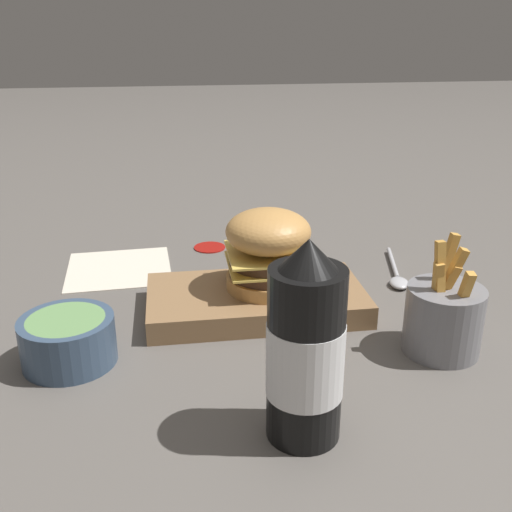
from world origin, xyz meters
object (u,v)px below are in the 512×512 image
object	(u,v)px
fries_basket	(443,318)
spoon	(397,277)
burger	(268,249)
ketchup_bottle	(305,351)
side_bowl	(68,339)
serving_board	(256,300)

from	to	relation	value
fries_basket	spoon	distance (m)	0.22
burger	ketchup_bottle	xyz separation A→B (m)	(0.01, 0.28, 0.00)
ketchup_bottle	side_bowl	xyz separation A→B (m)	(0.24, -0.17, -0.06)
ketchup_bottle	spoon	distance (m)	0.42
burger	spoon	size ratio (longest dim) A/B	0.71
serving_board	side_bowl	size ratio (longest dim) A/B	2.70
serving_board	fries_basket	xyz separation A→B (m)	(-0.21, 0.14, 0.03)
serving_board	fries_basket	distance (m)	0.25
burger	fries_basket	size ratio (longest dim) A/B	0.80
side_bowl	spoon	bearing A→B (deg)	-160.02
side_bowl	serving_board	bearing A→B (deg)	-157.14
serving_board	fries_basket	world-z (taller)	fries_basket
spoon	ketchup_bottle	bearing A→B (deg)	-19.94
burger	ketchup_bottle	world-z (taller)	ketchup_bottle
fries_basket	spoon	world-z (taller)	fries_basket
burger	spoon	xyz separation A→B (m)	(-0.22, -0.06, -0.08)
serving_board	burger	distance (m)	0.08
serving_board	ketchup_bottle	xyz separation A→B (m)	(-0.01, 0.27, 0.08)
burger	ketchup_bottle	distance (m)	0.28
ketchup_bottle	fries_basket	size ratio (longest dim) A/B	1.41
fries_basket	serving_board	bearing A→B (deg)	-33.85
side_bowl	burger	bearing A→B (deg)	-157.23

